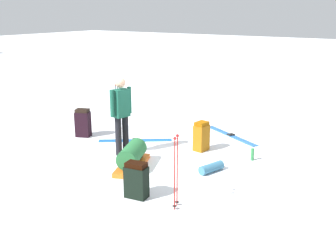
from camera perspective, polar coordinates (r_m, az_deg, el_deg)
The scene contains 12 objects.
ground_plane at distance 8.81m, azimuth -0.00°, elevation -4.38°, with size 80.00×80.00×0.00m, color white.
skier_standing at distance 8.78m, azimuth -6.59°, elevation 1.98°, with size 0.56×0.28×1.70m.
ski_pair_near at distance 10.37m, azimuth 8.81°, elevation -1.31°, with size 1.05×1.77×0.05m.
ski_pair_far at distance 9.90m, azimuth -4.63°, elevation -2.02°, with size 1.17×1.52×0.05m.
backpack_large_dark at distance 10.34m, azimuth -11.86°, elevation 0.41°, with size 0.36×0.42×0.71m.
backpack_bright at distance 6.90m, azimuth -4.46°, elevation -7.63°, with size 0.28×0.40×0.63m.
backpack_small_spare at distance 9.14m, azimuth 4.71°, elevation -1.48°, with size 0.35×0.29×0.67m.
ski_poles_planted_near at distance 6.40m, azimuth 1.12°, elevation -5.95°, with size 0.21×0.11×1.22m.
ski_poles_planted_far at distance 10.72m, azimuth -7.16°, elevation 3.08°, with size 0.19×0.11×1.24m.
gear_sled at distance 8.20m, azimuth -5.08°, elevation -4.34°, with size 1.31×0.88×0.49m.
sleeping_mat_rolled at distance 8.04m, azimuth 6.12°, elevation -5.85°, with size 0.18×0.18×0.55m, color teal.
thermos_bottle at distance 8.76m, azimuth 11.78°, elevation -3.94°, with size 0.07×0.07×0.26m, color #28713A.
Camera 1 is at (-6.89, -4.54, 3.08)m, focal length 43.36 mm.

